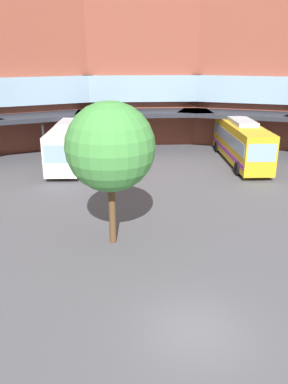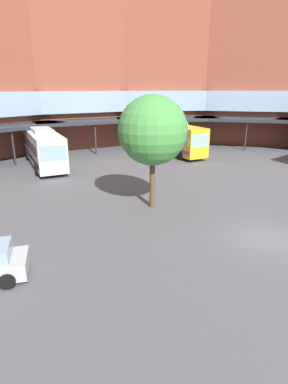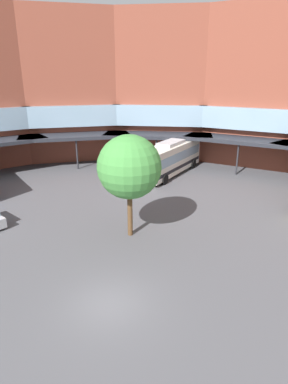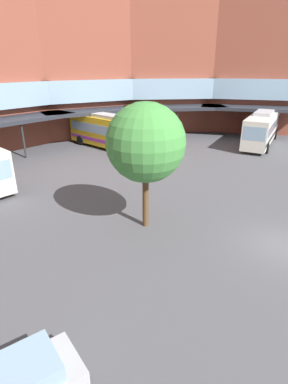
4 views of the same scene
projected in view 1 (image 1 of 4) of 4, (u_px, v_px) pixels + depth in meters
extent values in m
plane|color=#515156|center=(195.00, 330.00, 13.85)|extent=(115.02, 115.02, 0.00)
cube|color=brown|center=(256.00, 54.00, 39.85)|extent=(13.85, 13.41, 18.56)
cube|color=#8CADC6|center=(253.00, 87.00, 40.45)|extent=(13.03, 12.69, 2.60)
cube|color=#282B33|center=(248.00, 115.00, 37.26)|extent=(12.49, 11.94, 0.40)
cylinder|color=#2D2D33|center=(246.00, 137.00, 36.46)|extent=(0.20, 0.20, 3.71)
cube|color=brown|center=(141.00, 54.00, 41.19)|extent=(14.56, 10.42, 18.56)
cube|color=#8CADC6|center=(141.00, 86.00, 41.76)|extent=(13.41, 10.16, 2.60)
cube|color=#282B33|center=(144.00, 113.00, 38.39)|extent=(13.84, 8.56, 0.40)
cylinder|color=#2D2D33|center=(145.00, 135.00, 37.53)|extent=(0.20, 0.20, 3.71)
cube|color=brown|center=(24.00, 54.00, 38.36)|extent=(13.29, 6.00, 18.56)
cube|color=#8CADC6|center=(28.00, 89.00, 38.99)|extent=(11.96, 6.24, 2.60)
cube|color=#282B33|center=(38.00, 117.00, 36.00)|extent=(13.29, 4.00, 0.40)
cylinder|color=#2D2D33|center=(44.00, 140.00, 35.27)|extent=(0.20, 0.20, 3.71)
cube|color=gold|center=(241.00, 141.00, 34.35)|extent=(6.72, 11.44, 3.15)
cube|color=#8CADC6|center=(241.00, 137.00, 34.22)|extent=(6.50, 10.83, 1.01)
cube|color=purple|center=(240.00, 151.00, 34.65)|extent=(6.65, 11.24, 0.38)
cube|color=#8CADC6|center=(262.00, 153.00, 28.92)|extent=(2.04, 0.96, 1.39)
cube|color=#B2B2B7|center=(243.00, 122.00, 33.76)|extent=(3.19, 4.45, 0.36)
cylinder|color=black|center=(268.00, 168.00, 31.23)|extent=(0.71, 1.13, 1.10)
cylinder|color=black|center=(237.00, 169.00, 31.14)|extent=(0.71, 1.13, 1.10)
cylinder|color=black|center=(241.00, 147.00, 38.50)|extent=(0.71, 1.13, 1.10)
cylinder|color=black|center=(217.00, 147.00, 38.42)|extent=(0.71, 1.13, 1.10)
cube|color=silver|center=(71.00, 143.00, 33.89)|extent=(6.79, 10.97, 3.10)
cube|color=#8CADC6|center=(71.00, 139.00, 33.77)|extent=(6.56, 10.40, 0.99)
cube|color=black|center=(71.00, 153.00, 34.19)|extent=(6.72, 10.79, 0.37)
cube|color=#8CADC6|center=(59.00, 154.00, 28.70)|extent=(2.09, 1.03, 1.37)
cube|color=#B2B2B7|center=(69.00, 123.00, 33.30)|extent=(3.23, 4.31, 0.36)
cylinder|color=black|center=(80.00, 170.00, 30.89)|extent=(0.72, 1.13, 1.10)
cylinder|color=black|center=(48.00, 170.00, 30.85)|extent=(0.72, 1.13, 1.10)
cylinder|color=black|center=(91.00, 148.00, 37.85)|extent=(0.72, 1.13, 1.10)
cylinder|color=black|center=(65.00, 148.00, 37.82)|extent=(0.72, 1.13, 1.10)
cylinder|color=brown|center=(112.00, 207.00, 19.68)|extent=(0.36, 0.36, 3.89)
sphere|color=#479342|center=(110.00, 147.00, 18.61)|extent=(4.40, 4.40, 4.40)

